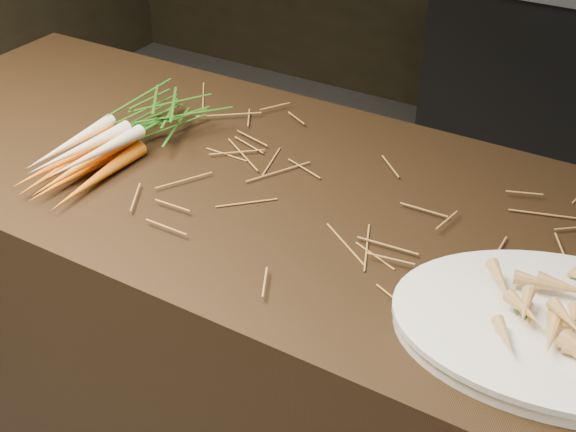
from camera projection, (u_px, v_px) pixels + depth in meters
name	position (u px, v px, depth m)	size (l,w,h in m)	color
main_counter	(402.00, 415.00, 1.44)	(2.40, 0.70, 0.90)	black
straw_bedding	(427.00, 229.00, 1.18)	(1.40, 0.60, 0.02)	olive
root_veg_bunch	(129.00, 132.00, 1.38)	(0.16, 0.45, 0.08)	#EA5900
serving_platter	(565.00, 333.00, 0.97)	(0.46, 0.31, 0.02)	white
roasted_veg_heap	(571.00, 312.00, 0.95)	(0.23, 0.16, 0.05)	#C28742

